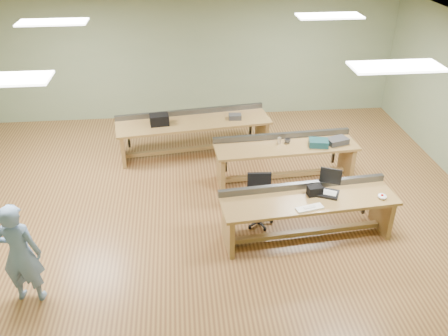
{
  "coord_description": "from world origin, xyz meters",
  "views": [
    {
      "loc": [
        -0.34,
        -7.26,
        4.91
      ],
      "look_at": [
        0.33,
        -0.6,
        1.05
      ],
      "focal_mm": 38.0,
      "sensor_mm": 36.0,
      "label": 1
    }
  ],
  "objects": [
    {
      "name": "laptop_base",
      "position": [
        1.95,
        -1.1,
        0.77
      ],
      "size": [
        0.43,
        0.4,
        0.04
      ],
      "primitive_type": "cube",
      "rotation": [
        0.0,
        0.0,
        -0.45
      ],
      "color": "black",
      "rests_on": "workbench_front"
    },
    {
      "name": "tray_back",
      "position": [
        0.82,
        1.98,
        0.8
      ],
      "size": [
        0.28,
        0.21,
        0.11
      ],
      "primitive_type": "cube",
      "rotation": [
        0.0,
        0.0,
        -0.06
      ],
      "color": "#323234",
      "rests_on": "workbench_back"
    },
    {
      "name": "floor",
      "position": [
        0.0,
        0.0,
        0.0
      ],
      "size": [
        10.0,
        10.0,
        0.0
      ],
      "primitive_type": "plane",
      "color": "olive",
      "rests_on": "ground"
    },
    {
      "name": "fluor_panels",
      "position": [
        0.0,
        0.0,
        2.97
      ],
      "size": [
        6.2,
        3.5,
        0.03
      ],
      "color": "white",
      "rests_on": "ceiling"
    },
    {
      "name": "parts_bin_teal",
      "position": [
        2.26,
        0.58,
        0.81
      ],
      "size": [
        0.4,
        0.33,
        0.13
      ],
      "primitive_type": "cube",
      "rotation": [
        0.0,
        0.0,
        -0.19
      ],
      "color": "#143C41",
      "rests_on": "workbench_mid"
    },
    {
      "name": "wall_back",
      "position": [
        0.0,
        4.0,
        1.5
      ],
      "size": [
        10.0,
        0.04,
        3.0
      ],
      "primitive_type": "cube",
      "color": "gray",
      "rests_on": "floor"
    },
    {
      "name": "task_chair",
      "position": [
        0.92,
        -0.71,
        0.33
      ],
      "size": [
        0.51,
        0.51,
        0.89
      ],
      "rotation": [
        0.0,
        0.0,
        -0.06
      ],
      "color": "black",
      "rests_on": "floor"
    },
    {
      "name": "mug",
      "position": [
        1.7,
        0.76,
        0.8
      ],
      "size": [
        0.15,
        0.15,
        0.09
      ],
      "primitive_type": "imported",
      "rotation": [
        0.0,
        0.0,
        -0.4
      ],
      "color": "#323234",
      "rests_on": "workbench_mid"
    },
    {
      "name": "ceiling",
      "position": [
        0.0,
        0.0,
        3.0
      ],
      "size": [
        10.0,
        10.0,
        0.0
      ],
      "primitive_type": "plane",
      "color": "silver",
      "rests_on": "wall_back"
    },
    {
      "name": "wall_front",
      "position": [
        0.0,
        -4.0,
        1.5
      ],
      "size": [
        10.0,
        0.04,
        3.0
      ],
      "primitive_type": "cube",
      "color": "gray",
      "rests_on": "floor"
    },
    {
      "name": "camera_bag",
      "position": [
        1.73,
        -1.09,
        0.83
      ],
      "size": [
        0.25,
        0.18,
        0.16
      ],
      "primitive_type": "cube",
      "rotation": [
        0.0,
        0.0,
        0.14
      ],
      "color": "black",
      "rests_on": "workbench_front"
    },
    {
      "name": "parts_bin_grey",
      "position": [
        2.64,
        0.64,
        0.8
      ],
      "size": [
        0.46,
        0.36,
        0.11
      ],
      "primitive_type": "cube",
      "rotation": [
        0.0,
        0.0,
        0.3
      ],
      "color": "#323234",
      "rests_on": "workbench_mid"
    },
    {
      "name": "trackball_mouse",
      "position": [
        2.77,
        -1.28,
        0.78
      ],
      "size": [
        0.17,
        0.19,
        0.07
      ],
      "primitive_type": "ellipsoid",
      "rotation": [
        0.0,
        0.0,
        -0.22
      ],
      "color": "white",
      "rests_on": "workbench_front"
    },
    {
      "name": "person",
      "position": [
        -2.55,
        -2.14,
        0.78
      ],
      "size": [
        0.61,
        0.43,
        1.56
      ],
      "primitive_type": "imported",
      "rotation": [
        0.0,
        0.0,
        3.04
      ],
      "color": "#6A88AD",
      "rests_on": "floor"
    },
    {
      "name": "laptop_screen",
      "position": [
        2.0,
        -0.97,
        1.02
      ],
      "size": [
        0.32,
        0.16,
        0.27
      ],
      "primitive_type": "cube",
      "rotation": [
        0.0,
        0.0,
        -0.45
      ],
      "color": "black",
      "rests_on": "laptop_base"
    },
    {
      "name": "workbench_front",
      "position": [
        1.62,
        -1.17,
        0.56
      ],
      "size": [
        2.86,
        0.99,
        0.86
      ],
      "rotation": [
        0.0,
        0.0,
        0.09
      ],
      "color": "olive",
      "rests_on": "floor"
    },
    {
      "name": "storage_box_back",
      "position": [
        -0.78,
        1.86,
        0.86
      ],
      "size": [
        0.42,
        0.32,
        0.22
      ],
      "primitive_type": "cube",
      "rotation": [
        0.0,
        0.0,
        0.13
      ],
      "color": "black",
      "rests_on": "workbench_back"
    },
    {
      "name": "workbench_mid",
      "position": [
        1.65,
        0.69,
        0.55
      ],
      "size": [
        2.79,
        0.9,
        0.86
      ],
      "rotation": [
        0.0,
        0.0,
        0.06
      ],
      "color": "olive",
      "rests_on": "floor"
    },
    {
      "name": "drinks_can",
      "position": [
        1.53,
        0.75,
        0.81
      ],
      "size": [
        0.09,
        0.09,
        0.13
      ],
      "primitive_type": "cylinder",
      "rotation": [
        0.0,
        0.0,
        -0.27
      ],
      "color": "silver",
      "rests_on": "workbench_mid"
    },
    {
      "name": "keyboard",
      "position": [
        1.56,
        -1.46,
        0.76
      ],
      "size": [
        0.45,
        0.24,
        0.02
      ],
      "primitive_type": "cube",
      "rotation": [
        0.0,
        0.0,
        0.23
      ],
      "color": "silver",
      "rests_on": "workbench_front"
    },
    {
      "name": "workbench_back",
      "position": [
        -0.07,
        1.99,
        0.57
      ],
      "size": [
        3.34,
        1.28,
        0.86
      ],
      "rotation": [
        0.0,
        0.0,
        0.13
      ],
      "color": "olive",
      "rests_on": "floor"
    }
  ]
}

